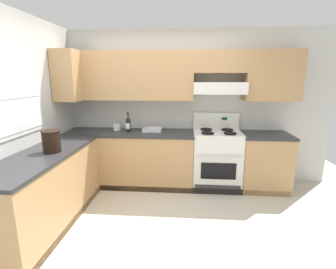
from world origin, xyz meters
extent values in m
plane|color=beige|center=(0.00, 0.00, 0.00)|extent=(7.04, 7.04, 0.00)
cube|color=silver|center=(0.46, 1.62, 1.27)|extent=(4.68, 0.12, 2.55)
cube|color=tan|center=(-0.48, 1.38, 1.80)|extent=(2.01, 0.34, 0.76)
cube|color=tan|center=(1.74, 1.38, 1.80)|extent=(0.82, 0.34, 0.76)
cube|color=tan|center=(0.93, 1.38, 2.01)|extent=(0.80, 0.34, 0.34)
cube|color=white|center=(0.93, 1.34, 1.62)|extent=(0.80, 0.46, 0.17)
cube|color=white|center=(0.93, 1.12, 1.54)|extent=(0.80, 0.03, 0.04)
sphere|color=silver|center=(-0.48, 1.20, 1.54)|extent=(0.02, 0.02, 0.02)
sphere|color=silver|center=(1.53, 1.20, 1.54)|extent=(0.02, 0.02, 0.02)
sphere|color=silver|center=(1.95, 1.20, 1.54)|extent=(0.02, 0.02, 0.02)
cube|color=silver|center=(0.28, 1.55, 1.08)|extent=(0.08, 0.01, 0.12)
cube|color=silver|center=(0.28, 1.54, 1.10)|extent=(0.03, 0.00, 0.03)
cube|color=silver|center=(0.28, 1.54, 1.06)|extent=(0.03, 0.00, 0.03)
cube|color=silver|center=(1.66, 1.55, 1.08)|extent=(0.08, 0.01, 0.12)
cube|color=silver|center=(1.66, 1.54, 1.10)|extent=(0.03, 0.00, 0.03)
cube|color=silver|center=(1.66, 1.54, 1.06)|extent=(0.03, 0.00, 0.03)
cube|color=silver|center=(-1.62, 0.10, 1.27)|extent=(0.12, 4.00, 2.55)
cube|color=white|center=(-1.57, 0.10, 1.55)|extent=(0.04, 1.00, 0.92)
cube|color=white|center=(-1.55, 0.10, 1.55)|extent=(0.01, 0.90, 0.82)
cube|color=white|center=(-1.54, 0.10, 1.55)|extent=(0.01, 0.90, 0.02)
cube|color=tan|center=(-1.38, 1.20, 1.80)|extent=(0.34, 0.64, 0.76)
cube|color=tan|center=(-0.49, 1.25, 0.44)|extent=(2.07, 0.61, 0.87)
cube|color=#2D2D30|center=(-0.49, 1.25, 0.89)|extent=(2.10, 0.63, 0.04)
cube|color=tan|center=(1.68, 1.25, 0.44)|extent=(0.74, 0.61, 0.87)
cube|color=#2D2D30|center=(1.68, 1.25, 0.89)|extent=(0.76, 0.63, 0.04)
cube|color=black|center=(0.26, 0.97, 0.04)|extent=(3.54, 0.06, 0.09)
sphere|color=silver|center=(-0.91, 0.93, 0.68)|extent=(0.03, 0.03, 0.03)
sphere|color=silver|center=(1.79, 0.93, 0.68)|extent=(0.03, 0.03, 0.03)
cube|color=tan|center=(-1.25, 0.00, 0.44)|extent=(0.61, 1.89, 0.87)
cube|color=#2D2D30|center=(-1.25, 0.00, 0.89)|extent=(0.63, 1.91, 0.04)
cube|color=black|center=(-0.97, 0.00, 0.04)|extent=(0.06, 1.85, 0.09)
cube|color=white|center=(0.93, 1.25, 0.46)|extent=(0.76, 0.58, 0.91)
cube|color=black|center=(0.93, 0.95, 0.38)|extent=(0.53, 0.01, 0.26)
cylinder|color=silver|center=(0.93, 0.93, 0.62)|extent=(0.65, 0.02, 0.02)
cube|color=#333333|center=(0.93, 0.96, 0.10)|extent=(0.70, 0.01, 0.11)
cube|color=white|center=(0.93, 1.25, 0.92)|extent=(0.76, 0.58, 0.02)
cube|color=white|center=(0.93, 1.52, 1.05)|extent=(0.76, 0.04, 0.29)
cube|color=#053F0C|center=(1.06, 1.50, 1.10)|extent=(0.09, 0.01, 0.04)
cylinder|color=black|center=(0.76, 1.11, 0.94)|extent=(0.19, 0.19, 0.02)
cylinder|color=black|center=(0.76, 1.11, 0.93)|extent=(0.07, 0.07, 0.01)
cylinder|color=black|center=(1.10, 1.11, 0.94)|extent=(0.19, 0.19, 0.02)
cylinder|color=black|center=(1.10, 1.11, 0.93)|extent=(0.07, 0.07, 0.01)
cylinder|color=black|center=(0.76, 1.39, 0.94)|extent=(0.19, 0.19, 0.02)
cylinder|color=black|center=(0.76, 1.39, 0.93)|extent=(0.07, 0.07, 0.01)
cylinder|color=black|center=(1.10, 1.39, 0.94)|extent=(0.19, 0.19, 0.02)
cylinder|color=black|center=(1.10, 1.39, 0.93)|extent=(0.07, 0.07, 0.01)
cylinder|color=white|center=(0.72, 1.50, 1.03)|extent=(0.04, 0.02, 0.04)
cylinder|color=white|center=(0.86, 1.50, 1.03)|extent=(0.04, 0.02, 0.04)
cylinder|color=white|center=(1.00, 1.50, 1.03)|extent=(0.04, 0.02, 0.04)
cylinder|color=white|center=(1.14, 1.50, 1.03)|extent=(0.04, 0.02, 0.04)
cylinder|color=black|center=(-0.51, 1.23, 1.02)|extent=(0.07, 0.07, 0.21)
cone|color=black|center=(-0.51, 1.23, 1.14)|extent=(0.07, 0.07, 0.04)
cylinder|color=black|center=(-0.51, 1.23, 1.20)|extent=(0.03, 0.03, 0.08)
cylinder|color=black|center=(-0.51, 1.23, 1.23)|extent=(0.03, 0.03, 0.02)
cube|color=silver|center=(-0.51, 1.20, 1.01)|extent=(0.06, 0.00, 0.09)
cube|color=silver|center=(-0.13, 1.31, 0.92)|extent=(0.24, 0.17, 0.02)
cube|color=silver|center=(-0.13, 1.22, 0.94)|extent=(0.30, 0.01, 0.06)
cube|color=silver|center=(-0.13, 1.41, 0.94)|extent=(0.30, 0.01, 0.06)
cube|color=silver|center=(-0.28, 1.31, 0.94)|extent=(0.01, 0.18, 0.06)
cube|color=silver|center=(0.01, 1.31, 0.94)|extent=(0.01, 0.18, 0.06)
cylinder|color=black|center=(-1.16, 0.06, 1.04)|extent=(0.20, 0.20, 0.26)
torus|color=black|center=(-1.16, 0.06, 1.16)|extent=(0.21, 0.21, 0.01)
cylinder|color=white|center=(-0.74, 1.36, 0.96)|extent=(0.13, 0.13, 0.11)
cylinder|color=#9E7A51|center=(-0.74, 1.36, 1.01)|extent=(0.04, 0.04, 0.01)
camera|label=1|loc=(0.43, -2.63, 1.77)|focal=26.37mm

